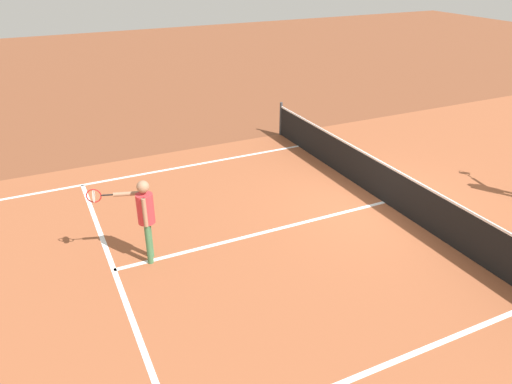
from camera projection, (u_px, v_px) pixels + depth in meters
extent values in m
plane|color=brown|center=(384.00, 202.00, 11.74)|extent=(60.00, 60.00, 0.00)
cube|color=#9E5433|center=(384.00, 202.00, 11.73)|extent=(10.62, 24.40, 0.00)
cube|color=white|center=(101.00, 182.00, 12.76)|extent=(0.10, 11.89, 0.01)
cube|color=white|center=(114.00, 270.00, 9.27)|extent=(8.22, 0.10, 0.01)
cube|color=white|center=(265.00, 232.00, 10.50)|extent=(0.10, 6.40, 0.01)
cylinder|color=#33383D|center=(281.00, 119.00, 15.76)|extent=(0.09, 0.09, 1.07)
cube|color=black|center=(386.00, 185.00, 11.53)|extent=(10.56, 0.02, 0.91)
cube|color=white|center=(389.00, 167.00, 11.32)|extent=(10.56, 0.03, 0.05)
cylinder|color=#3F7247|center=(149.00, 244.00, 9.30)|extent=(0.11, 0.11, 0.84)
cylinder|color=#3F7247|center=(149.00, 238.00, 9.50)|extent=(0.11, 0.11, 0.84)
cylinder|color=red|center=(145.00, 209.00, 9.08)|extent=(0.32, 0.32, 0.59)
sphere|color=#A87A5B|center=(143.00, 187.00, 8.88)|extent=(0.23, 0.23, 0.23)
cylinder|color=#A87A5B|center=(145.00, 213.00, 8.93)|extent=(0.08, 0.08, 0.57)
cylinder|color=#A87A5B|center=(129.00, 194.00, 9.09)|extent=(0.25, 0.57, 0.08)
cylinder|color=black|center=(107.00, 195.00, 9.04)|extent=(0.09, 0.22, 0.03)
torus|color=red|center=(94.00, 196.00, 9.01)|extent=(0.11, 0.28, 0.28)
cylinder|color=silver|center=(94.00, 196.00, 9.01)|extent=(0.24, 0.08, 0.25)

